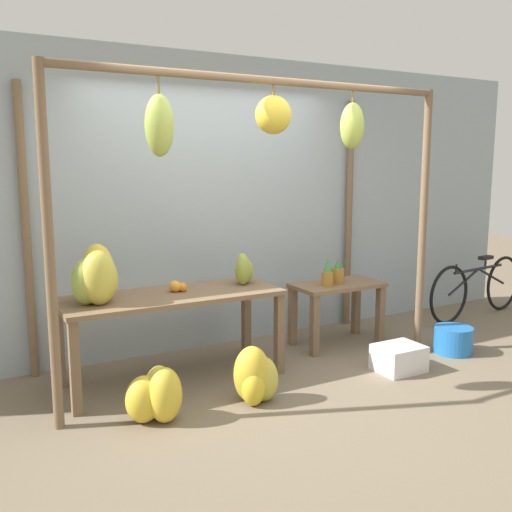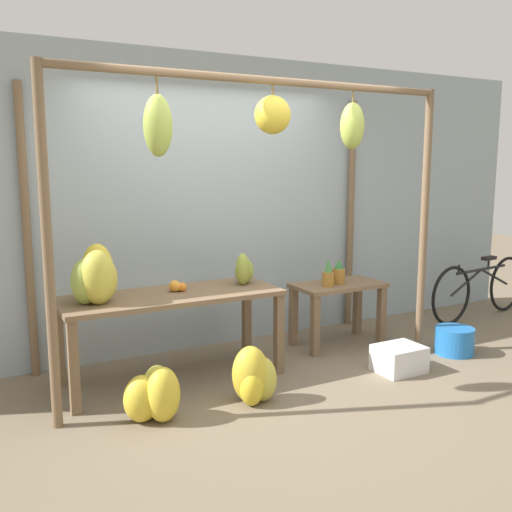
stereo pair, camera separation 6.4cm
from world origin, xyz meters
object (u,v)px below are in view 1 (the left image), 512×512
object	(u,v)px
banana_pile_ground_left	(158,396)
blue_bucket	(453,340)
banana_pile_on_table	(97,277)
papaya_pile	(244,270)
orange_pile	(177,287)
banana_pile_ground_right	(255,378)
fruit_crate_white	(399,358)
parked_bicycle	(477,287)
pineapple_cluster	(333,274)

from	to	relation	value
banana_pile_ground_left	blue_bucket	distance (m)	2.95
banana_pile_on_table	papaya_pile	world-z (taller)	banana_pile_on_table
orange_pile	banana_pile_ground_right	distance (m)	1.02
blue_bucket	fruit_crate_white	bearing A→B (deg)	-172.32
blue_bucket	parked_bicycle	bearing A→B (deg)	32.26
papaya_pile	banana_pile_on_table	bearing A→B (deg)	-177.19
fruit_crate_white	papaya_pile	distance (m)	1.55
pineapple_cluster	blue_bucket	distance (m)	1.30
banana_pile_on_table	banana_pile_ground_left	bearing A→B (deg)	-71.18
banana_pile_ground_left	fruit_crate_white	world-z (taller)	banana_pile_ground_left
banana_pile_on_table	blue_bucket	world-z (taller)	banana_pile_on_table
parked_bicycle	banana_pile_on_table	bearing A→B (deg)	-178.06
pineapple_cluster	blue_bucket	size ratio (longest dim) A/B	0.79
banana_pile_ground_left	blue_bucket	xyz separation A→B (m)	(2.95, 0.03, -0.05)
fruit_crate_white	parked_bicycle	xyz separation A→B (m)	(2.04, 0.90, 0.24)
banana_pile_ground_left	parked_bicycle	bearing A→B (deg)	11.06
orange_pile	parked_bicycle	bearing A→B (deg)	1.43
pineapple_cluster	papaya_pile	bearing A→B (deg)	-179.37
fruit_crate_white	blue_bucket	distance (m)	0.79
blue_bucket	banana_pile_ground_left	bearing A→B (deg)	-179.45
banana_pile_ground_left	fruit_crate_white	bearing A→B (deg)	-2.06
fruit_crate_white	papaya_pile	world-z (taller)	papaya_pile
pineapple_cluster	papaya_pile	size ratio (longest dim) A/B	1.01
pineapple_cluster	papaya_pile	world-z (taller)	papaya_pile
banana_pile_on_table	pineapple_cluster	xyz separation A→B (m)	(2.28, 0.07, -0.21)
banana_pile_on_table	pineapple_cluster	size ratio (longest dim) A/B	1.58
banana_pile_ground_right	pineapple_cluster	bearing A→B (deg)	31.63
orange_pile	banana_pile_on_table	bearing A→B (deg)	-175.18
blue_bucket	parked_bicycle	xyz separation A→B (m)	(1.26, 0.79, 0.22)
pineapple_cluster	parked_bicycle	world-z (taller)	pineapple_cluster
banana_pile_on_table	banana_pile_ground_right	bearing A→B (deg)	-36.71
orange_pile	pineapple_cluster	world-z (taller)	pineapple_cluster
orange_pile	banana_pile_ground_left	xyz separation A→B (m)	(-0.44, -0.73, -0.60)
fruit_crate_white	parked_bicycle	bearing A→B (deg)	23.76
banana_pile_ground_right	blue_bucket	world-z (taller)	banana_pile_ground_right
banana_pile_on_table	banana_pile_ground_right	world-z (taller)	banana_pile_on_table
banana_pile_ground_left	blue_bucket	bearing A→B (deg)	0.55
fruit_crate_white	parked_bicycle	world-z (taller)	parked_bicycle
banana_pile_on_table	orange_pile	bearing A→B (deg)	4.82
fruit_crate_white	parked_bicycle	distance (m)	2.24
banana_pile_on_table	parked_bicycle	size ratio (longest dim) A/B	0.26
banana_pile_ground_left	parked_bicycle	world-z (taller)	parked_bicycle
parked_bicycle	orange_pile	bearing A→B (deg)	-178.57
papaya_pile	orange_pile	bearing A→B (deg)	-179.33
banana_pile_on_table	fruit_crate_white	distance (m)	2.63
orange_pile	fruit_crate_white	world-z (taller)	orange_pile
banana_pile_ground_left	parked_bicycle	distance (m)	4.28
banana_pile_ground_left	banana_pile_ground_right	world-z (taller)	banana_pile_ground_right
parked_bicycle	papaya_pile	bearing A→B (deg)	-178.41
orange_pile	banana_pile_ground_left	distance (m)	1.04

